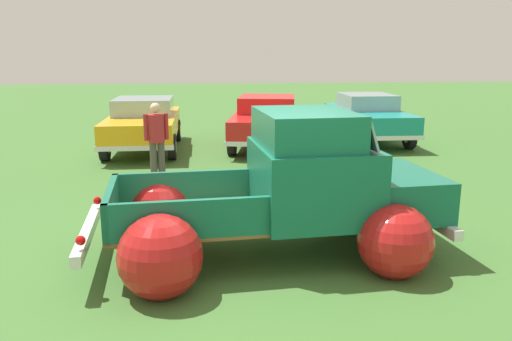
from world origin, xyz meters
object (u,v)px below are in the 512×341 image
at_px(spectator_0, 156,136).
at_px(lane_cone_0, 291,179).
at_px(show_car_2, 367,116).
at_px(vintage_pickup_truck, 292,199).
at_px(show_car_1, 267,119).
at_px(show_car_0, 144,122).

distance_m(spectator_0, lane_cone_0, 3.15).
xyz_separation_m(show_car_2, lane_cone_0, (-3.34, -5.82, -0.47)).
xyz_separation_m(vintage_pickup_truck, show_car_2, (3.80, 8.67, 0.02)).
xyz_separation_m(show_car_1, spectator_0, (-2.82, -3.72, 0.14)).
bearing_deg(vintage_pickup_truck, show_car_2, 61.58).
bearing_deg(show_car_2, vintage_pickup_truck, -23.31).
height_order(vintage_pickup_truck, show_car_1, vintage_pickup_truck).
distance_m(show_car_1, show_car_2, 3.18).
relative_size(vintage_pickup_truck, spectator_0, 2.93).
distance_m(vintage_pickup_truck, show_car_0, 8.37).
height_order(show_car_0, show_car_2, same).
bearing_deg(show_car_0, show_car_1, 94.75).
distance_m(vintage_pickup_truck, lane_cone_0, 2.92).
bearing_deg(show_car_2, spectator_0, -54.54).
bearing_deg(spectator_0, show_car_0, 174.87).
distance_m(show_car_1, spectator_0, 4.67).
distance_m(show_car_2, lane_cone_0, 6.73).
bearing_deg(spectator_0, show_car_1, 126.81).
distance_m(show_car_1, lane_cone_0, 5.37).
bearing_deg(show_car_1, show_car_0, -74.96).
bearing_deg(show_car_1, lane_cone_0, 7.84).
height_order(show_car_1, spectator_0, spectator_0).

